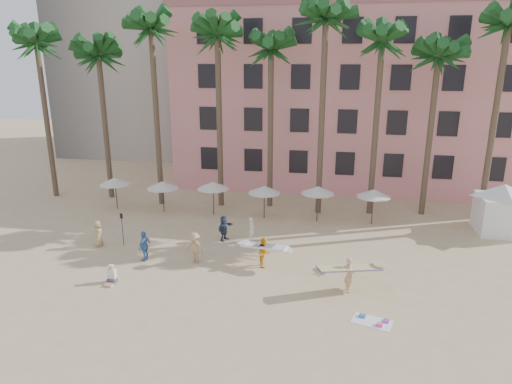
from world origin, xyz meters
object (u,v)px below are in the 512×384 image
object	(u,v)px
cabana	(502,204)
carrier_white	(264,251)
carrier_yellow	(349,273)
pink_hotel	(368,98)

from	to	relation	value
cabana	carrier_white	size ratio (longest dim) A/B	1.60
cabana	carrier_white	bearing A→B (deg)	-152.40
carrier_yellow	cabana	bearing A→B (deg)	44.44
pink_hotel	carrier_white	world-z (taller)	pink_hotel
pink_hotel	carrier_yellow	bearing A→B (deg)	-94.50
carrier_white	pink_hotel	bearing A→B (deg)	72.74
pink_hotel	carrier_white	xyz separation A→B (m)	(-6.73, -21.65, -7.06)
cabana	carrier_white	distance (m)	17.35
cabana	carrier_yellow	distance (m)	14.74
carrier_yellow	carrier_white	bearing A→B (deg)	154.86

